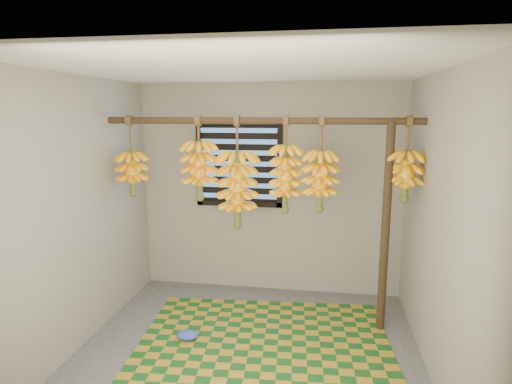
% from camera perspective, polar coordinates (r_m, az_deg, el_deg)
% --- Properties ---
extents(floor, '(3.00, 3.00, 0.01)m').
position_cam_1_polar(floor, '(3.95, -1.38, -21.25)').
color(floor, '#474747').
rests_on(floor, ground).
extents(ceiling, '(3.00, 3.00, 0.01)m').
position_cam_1_polar(ceiling, '(3.37, -1.57, 16.14)').
color(ceiling, silver).
rests_on(ceiling, wall_back).
extents(wall_back, '(3.00, 0.01, 2.40)m').
position_cam_1_polar(wall_back, '(4.92, 1.80, 0.30)').
color(wall_back, gray).
rests_on(wall_back, floor).
extents(wall_left, '(0.01, 3.00, 2.40)m').
position_cam_1_polar(wall_left, '(4.02, -23.06, -2.88)').
color(wall_left, gray).
rests_on(wall_left, floor).
extents(wall_right, '(0.01, 3.00, 2.40)m').
position_cam_1_polar(wall_right, '(3.52, 23.45, -4.75)').
color(wall_right, gray).
rests_on(wall_right, floor).
extents(window, '(1.00, 0.04, 1.00)m').
position_cam_1_polar(window, '(4.91, -2.29, 3.81)').
color(window, black).
rests_on(window, wall_back).
extents(hanging_pole, '(3.00, 0.06, 0.06)m').
position_cam_1_polar(hanging_pole, '(4.05, 0.35, 9.48)').
color(hanging_pole, '#3D2B19').
rests_on(hanging_pole, wall_left).
extents(support_post, '(0.08, 0.08, 2.00)m').
position_cam_1_polar(support_post, '(4.18, 16.88, -4.84)').
color(support_post, '#3D2B19').
rests_on(support_post, floor).
extents(woven_mat, '(2.41, 1.99, 0.01)m').
position_cam_1_polar(woven_mat, '(4.10, 1.04, -19.78)').
color(woven_mat, '#174F1C').
rests_on(woven_mat, floor).
extents(plastic_bag, '(0.21, 0.16, 0.08)m').
position_cam_1_polar(plastic_bag, '(4.21, -9.14, -18.32)').
color(plastic_bag, '#3247BD').
rests_on(plastic_bag, woven_mat).
extents(banana_bunch_a, '(0.30, 0.30, 0.80)m').
position_cam_1_polar(banana_bunch_a, '(4.47, -16.19, 2.40)').
color(banana_bunch_a, brown).
rests_on(banana_bunch_a, hanging_pole).
extents(banana_bunch_b, '(0.35, 0.35, 0.82)m').
position_cam_1_polar(banana_bunch_b, '(4.21, -7.56, 2.89)').
color(banana_bunch_b, brown).
rests_on(banana_bunch_b, hanging_pole).
extents(banana_bunch_c, '(0.38, 0.38, 1.08)m').
position_cam_1_polar(banana_bunch_c, '(4.15, -2.48, 0.34)').
color(banana_bunch_c, brown).
rests_on(banana_bunch_c, hanging_pole).
extents(banana_bunch_d, '(0.30, 0.30, 0.92)m').
position_cam_1_polar(banana_bunch_d, '(4.06, 3.94, 1.78)').
color(banana_bunch_d, brown).
rests_on(banana_bunch_d, hanging_pole).
extents(banana_bunch_e, '(0.33, 0.33, 0.90)m').
position_cam_1_polar(banana_bunch_e, '(4.05, 8.55, 1.46)').
color(banana_bunch_e, brown).
rests_on(banana_bunch_e, hanging_pole).
extents(banana_bunch_f, '(0.32, 0.32, 0.77)m').
position_cam_1_polar(banana_bunch_f, '(4.10, 19.33, 2.04)').
color(banana_bunch_f, brown).
rests_on(banana_bunch_f, hanging_pole).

